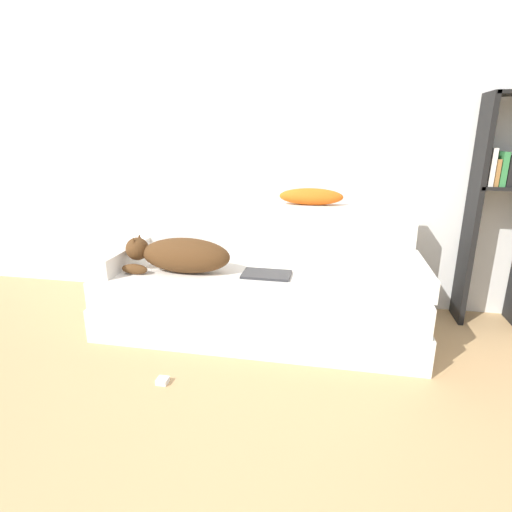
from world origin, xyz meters
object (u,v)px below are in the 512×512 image
(bookshelf, at_px, (503,199))
(power_adapter, at_px, (163,381))
(laptop, at_px, (266,274))
(throw_pillow, at_px, (311,197))
(dog, at_px, (179,255))
(couch, at_px, (259,301))

(bookshelf, bearing_deg, power_adapter, -149.13)
(laptop, height_order, throw_pillow, throw_pillow)
(laptop, xyz_separation_m, power_adapter, (-0.47, -0.72, -0.42))
(laptop, distance_m, power_adapter, 0.96)
(dog, distance_m, power_adapter, 0.88)
(laptop, bearing_deg, bookshelf, 18.05)
(bookshelf, xyz_separation_m, power_adapter, (-2.05, -1.22, -0.90))
(laptop, distance_m, bookshelf, 1.72)
(throw_pillow, distance_m, power_adapter, 1.63)
(power_adapter, bearing_deg, laptop, 57.04)
(laptop, bearing_deg, throw_pillow, 59.06)
(dog, xyz_separation_m, throw_pillow, (0.86, 0.46, 0.36))
(throw_pillow, xyz_separation_m, bookshelf, (1.32, 0.08, 0.01))
(couch, distance_m, throw_pillow, 0.86)
(laptop, xyz_separation_m, bookshelf, (1.58, 0.50, 0.49))
(couch, bearing_deg, bookshelf, 15.34)
(couch, distance_m, laptop, 0.24)
(couch, bearing_deg, power_adapter, -117.68)
(laptop, bearing_deg, couch, 142.98)
(laptop, distance_m, throw_pillow, 0.69)
(couch, xyz_separation_m, bookshelf, (1.64, 0.45, 0.71))
(laptop, height_order, power_adapter, laptop)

